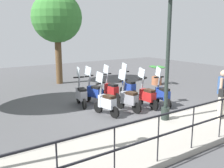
{
  "coord_description": "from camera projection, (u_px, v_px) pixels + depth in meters",
  "views": [
    {
      "loc": [
        -7.78,
        5.91,
        2.93
      ],
      "look_at": [
        0.2,
        0.5,
        0.9
      ],
      "focal_mm": 40.0,
      "sensor_mm": 36.0,
      "label": 1
    }
  ],
  "objects": [
    {
      "name": "tree_distant",
      "position": [
        57.0,
        18.0,
        13.64
      ],
      "size": [
        2.75,
        2.75,
        5.07
      ],
      "color": "brown",
      "rests_on": "ground_plane"
    },
    {
      "name": "scooter_near_3",
      "position": [
        106.0,
        102.0,
        8.82
      ],
      "size": [
        1.22,
        0.49,
        1.54
      ],
      "rotation": [
        0.0,
        0.0,
        0.21
      ],
      "color": "black",
      "rests_on": "ground_plane"
    },
    {
      "name": "scooter_far_2",
      "position": [
        94.0,
        92.0,
        10.27
      ],
      "size": [
        1.21,
        0.52,
        1.54
      ],
      "rotation": [
        0.0,
        0.0,
        0.26
      ],
      "color": "black",
      "rests_on": "ground_plane"
    },
    {
      "name": "scooter_far_3",
      "position": [
        81.0,
        94.0,
        9.91
      ],
      "size": [
        1.22,
        0.49,
        1.54
      ],
      "rotation": [
        0.0,
        0.0,
        -0.2
      ],
      "color": "black",
      "rests_on": "ground_plane"
    },
    {
      "name": "promenade_walkway",
      "position": [
        187.0,
        127.0,
        7.58
      ],
      "size": [
        2.2,
        20.0,
        0.15
      ],
      "color": "#A39E93",
      "rests_on": "ground_plane"
    },
    {
      "name": "scooter_near_1",
      "position": [
        147.0,
        96.0,
        9.71
      ],
      "size": [
        1.23,
        0.44,
        1.54
      ],
      "rotation": [
        0.0,
        0.0,
        0.04
      ],
      "color": "black",
      "rests_on": "ground_plane"
    },
    {
      "name": "potted_palm",
      "position": [
        157.0,
        77.0,
        13.99
      ],
      "size": [
        1.06,
        0.66,
        1.05
      ],
      "color": "#9E5B3D",
      "rests_on": "ground_plane"
    },
    {
      "name": "scooter_far_1",
      "position": [
        111.0,
        90.0,
        10.71
      ],
      "size": [
        1.23,
        0.44,
        1.54
      ],
      "rotation": [
        0.0,
        0.0,
        0.08
      ],
      "color": "black",
      "rests_on": "ground_plane"
    },
    {
      "name": "scooter_near_0",
      "position": [
        162.0,
        94.0,
        9.94
      ],
      "size": [
        1.22,
        0.49,
        1.54
      ],
      "rotation": [
        0.0,
        0.0,
        -0.21
      ],
      "color": "black",
      "rests_on": "ground_plane"
    },
    {
      "name": "fence_railing",
      "position": [
        221.0,
        111.0,
        6.56
      ],
      "size": [
        0.04,
        16.03,
        1.07
      ],
      "color": "black",
      "rests_on": "promenade_walkway"
    },
    {
      "name": "lamp_post_near",
      "position": [
        168.0,
        57.0,
        7.66
      ],
      "size": [
        0.26,
        0.9,
        4.51
      ],
      "color": "#232D28",
      "rests_on": "promenade_walkway"
    },
    {
      "name": "scooter_near_2",
      "position": [
        128.0,
        99.0,
        9.3
      ],
      "size": [
        1.22,
        0.47,
        1.54
      ],
      "rotation": [
        0.0,
        0.0,
        0.18
      ],
      "color": "black",
      "rests_on": "ground_plane"
    },
    {
      "name": "scooter_far_0",
      "position": [
        128.0,
        87.0,
        11.29
      ],
      "size": [
        1.23,
        0.44,
        1.54
      ],
      "rotation": [
        0.0,
        0.0,
        -0.0
      ],
      "color": "black",
      "rests_on": "ground_plane"
    },
    {
      "name": "pedestrian_with_bag",
      "position": [
        222.0,
        91.0,
        7.98
      ],
      "size": [
        0.44,
        0.62,
        1.59
      ],
      "rotation": [
        0.0,
        0.0,
        0.32
      ],
      "color": "beige",
      "rests_on": "promenade_walkway"
    },
    {
      "name": "ground_plane",
      "position": [
        125.0,
        105.0,
        10.15
      ],
      "size": [
        28.0,
        28.0,
        0.0
      ],
      "primitive_type": "plane",
      "color": "#4C4C4F"
    }
  ]
}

